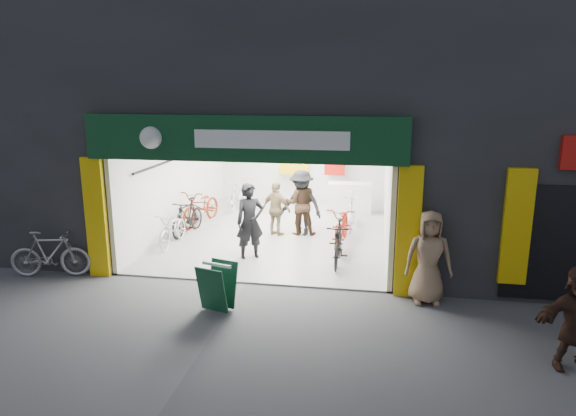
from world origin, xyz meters
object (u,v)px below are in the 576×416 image
(bike_right_front, at_px, (338,243))
(sandwich_board, at_px, (217,286))
(bike_left_front, at_px, (173,229))
(pedestrian_near, at_px, (429,257))
(parked_bike, at_px, (50,254))

(bike_right_front, relative_size, sandwich_board, 1.93)
(bike_left_front, relative_size, pedestrian_near, 0.94)
(pedestrian_near, distance_m, sandwich_board, 3.98)
(parked_bike, xyz_separation_m, sandwich_board, (4.08, -1.04, -0.03))
(bike_right_front, distance_m, sandwich_board, 3.52)
(parked_bike, height_order, pedestrian_near, pedestrian_near)
(parked_bike, distance_m, sandwich_board, 4.21)
(parked_bike, relative_size, pedestrian_near, 0.95)
(parked_bike, bearing_deg, bike_left_front, -47.04)
(pedestrian_near, bearing_deg, bike_right_front, 130.02)
(bike_left_front, relative_size, bike_right_front, 1.00)
(bike_left_front, height_order, parked_bike, parked_bike)
(bike_left_front, bearing_deg, parked_bike, -125.99)
(bike_right_front, distance_m, pedestrian_near, 2.64)
(bike_right_front, height_order, sandwich_board, bike_right_front)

